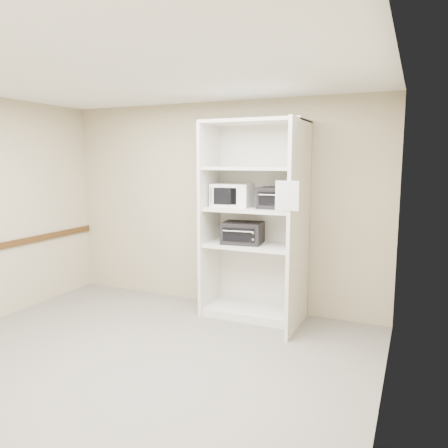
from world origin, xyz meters
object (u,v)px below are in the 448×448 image
at_px(microwave, 232,195).
at_px(toaster_oven_upper, 278,198).
at_px(toaster_oven_lower, 243,233).
at_px(shelving_unit, 258,227).

bearing_deg(microwave, toaster_oven_upper, -4.83).
bearing_deg(toaster_oven_lower, microwave, 151.84).
bearing_deg(microwave, shelving_unit, -13.20).
relative_size(shelving_unit, toaster_oven_upper, 5.44).
distance_m(shelving_unit, microwave, 0.53).
bearing_deg(toaster_oven_upper, toaster_oven_lower, -171.77).
bearing_deg(microwave, toaster_oven_lower, -26.26).
relative_size(shelving_unit, toaster_oven_lower, 5.03).
bearing_deg(shelving_unit, toaster_oven_upper, 12.58).
xyz_separation_m(toaster_oven_upper, toaster_oven_lower, (-0.43, -0.06, -0.44)).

